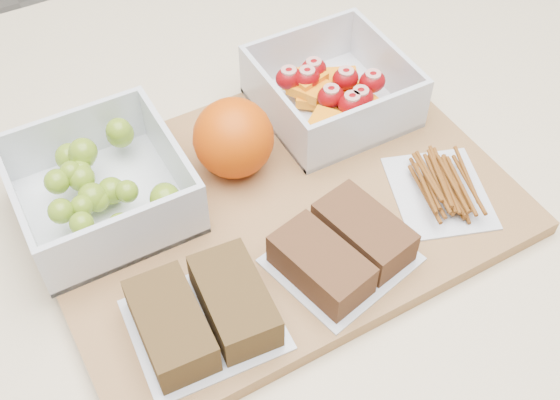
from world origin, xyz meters
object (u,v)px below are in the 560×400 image
(fruit_container, at_px, (331,92))
(pretzel_bag, at_px, (441,185))
(cutting_board, at_px, (276,206))
(orange, at_px, (233,138))
(grape_container, at_px, (102,186))
(sandwich_bag_center, at_px, (342,249))
(sandwich_bag_left, at_px, (203,314))

(fruit_container, bearing_deg, pretzel_bag, -79.33)
(cutting_board, xyz_separation_m, fruit_container, (0.11, 0.08, 0.03))
(cutting_board, height_order, orange, orange)
(fruit_container, height_order, pretzel_bag, fruit_container)
(fruit_container, xyz_separation_m, pretzel_bag, (0.03, -0.15, -0.01))
(grape_container, xyz_separation_m, sandwich_bag_center, (0.16, -0.16, -0.01))
(fruit_container, height_order, orange, orange)
(cutting_board, bearing_deg, orange, 102.32)
(cutting_board, relative_size, grape_container, 2.89)
(grape_container, relative_size, pretzel_bag, 1.16)
(orange, distance_m, pretzel_bag, 0.20)
(grape_container, xyz_separation_m, sandwich_bag_left, (0.03, -0.16, -0.01))
(sandwich_bag_left, bearing_deg, sandwich_bag_center, 0.60)
(fruit_container, xyz_separation_m, orange, (-0.12, -0.03, 0.02))
(fruit_container, distance_m, sandwich_bag_left, 0.28)
(fruit_container, relative_size, sandwich_bag_left, 1.15)
(fruit_container, bearing_deg, grape_container, -177.04)
(sandwich_bag_left, bearing_deg, grape_container, 99.23)
(grape_container, bearing_deg, sandwich_bag_left, -80.77)
(pretzel_bag, bearing_deg, cutting_board, 154.48)
(pretzel_bag, bearing_deg, grape_container, 153.83)
(fruit_container, bearing_deg, sandwich_bag_left, -142.43)
(pretzel_bag, bearing_deg, sandwich_bag_left, -174.85)
(sandwich_bag_left, bearing_deg, cutting_board, 38.10)
(orange, distance_m, sandwich_bag_left, 0.18)
(grape_container, relative_size, fruit_container, 1.04)
(cutting_board, height_order, sandwich_bag_left, sandwich_bag_left)
(sandwich_bag_center, bearing_deg, pretzel_bag, 9.97)
(sandwich_bag_left, bearing_deg, fruit_container, 37.57)
(cutting_board, bearing_deg, fruit_container, 36.18)
(sandwich_bag_center, relative_size, pretzel_bag, 1.05)
(fruit_container, distance_m, orange, 0.13)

